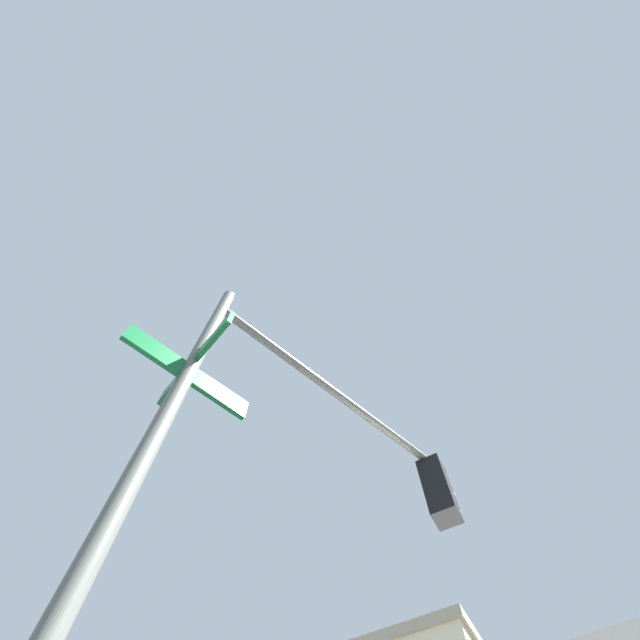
{
  "coord_description": "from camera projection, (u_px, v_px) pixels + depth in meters",
  "views": [
    {
      "loc": [
        -4.81,
        -8.12,
        1.23
      ],
      "look_at": [
        -5.43,
        -6.97,
        4.15
      ],
      "focal_mm": 24.91,
      "sensor_mm": 36.0,
      "label": 1
    }
  ],
  "objects": [
    {
      "name": "traffic_signal_near",
      "position": [
        326.0,
        468.0,
        3.77
      ],
      "size": [
        1.73,
        3.65,
        5.87
      ],
      "color": "#474C47",
      "rests_on": "ground_plane"
    }
  ]
}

